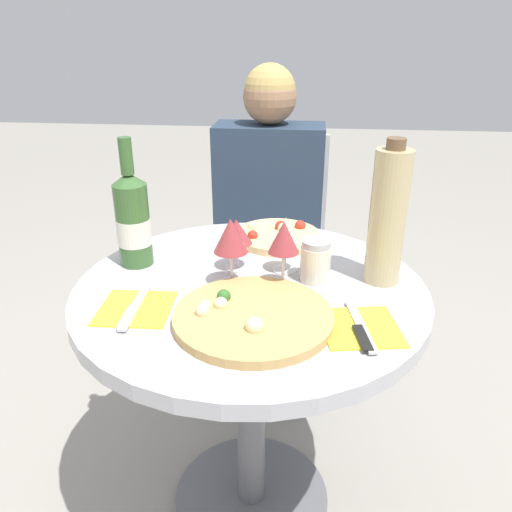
{
  "coord_description": "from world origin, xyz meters",
  "views": [
    {
      "loc": [
        0.12,
        -1.02,
        1.25
      ],
      "look_at": [
        0.02,
        -0.06,
        0.81
      ],
      "focal_mm": 35.0,
      "sensor_mm": 36.0,
      "label": 1
    }
  ],
  "objects_px": {
    "chair_behind_diner": "(269,255)",
    "seated_diner": "(267,248)",
    "pizza_large": "(252,317)",
    "dining_table": "(251,340)",
    "wine_bottle": "(133,220)",
    "tall_carafe": "(388,217)"
  },
  "relations": [
    {
      "from": "chair_behind_diner",
      "to": "seated_diner",
      "type": "xyz_separation_m",
      "value": [
        -0.0,
        -0.14,
        0.09
      ]
    },
    {
      "from": "chair_behind_diner",
      "to": "wine_bottle",
      "type": "height_order",
      "value": "wine_bottle"
    },
    {
      "from": "chair_behind_diner",
      "to": "wine_bottle",
      "type": "relative_size",
      "value": 2.76
    },
    {
      "from": "dining_table",
      "to": "wine_bottle",
      "type": "bearing_deg",
      "value": 163.77
    },
    {
      "from": "seated_diner",
      "to": "tall_carafe",
      "type": "height_order",
      "value": "seated_diner"
    },
    {
      "from": "wine_bottle",
      "to": "tall_carafe",
      "type": "bearing_deg",
      "value": -2.84
    },
    {
      "from": "dining_table",
      "to": "tall_carafe",
      "type": "bearing_deg",
      "value": 10.65
    },
    {
      "from": "tall_carafe",
      "to": "dining_table",
      "type": "bearing_deg",
      "value": -169.35
    },
    {
      "from": "tall_carafe",
      "to": "seated_diner",
      "type": "bearing_deg",
      "value": 117.94
    },
    {
      "from": "dining_table",
      "to": "pizza_large",
      "type": "relative_size",
      "value": 2.5
    },
    {
      "from": "chair_behind_diner",
      "to": "wine_bottle",
      "type": "bearing_deg",
      "value": 68.67
    },
    {
      "from": "chair_behind_diner",
      "to": "seated_diner",
      "type": "relative_size",
      "value": 0.76
    },
    {
      "from": "dining_table",
      "to": "seated_diner",
      "type": "bearing_deg",
      "value": 91.56
    },
    {
      "from": "chair_behind_diner",
      "to": "tall_carafe",
      "type": "height_order",
      "value": "tall_carafe"
    },
    {
      "from": "dining_table",
      "to": "chair_behind_diner",
      "type": "bearing_deg",
      "value": 91.28
    },
    {
      "from": "chair_behind_diner",
      "to": "pizza_large",
      "type": "height_order",
      "value": "chair_behind_diner"
    },
    {
      "from": "chair_behind_diner",
      "to": "seated_diner",
      "type": "bearing_deg",
      "value": 90.0
    },
    {
      "from": "wine_bottle",
      "to": "pizza_large",
      "type": "bearing_deg",
      "value": -37.39
    },
    {
      "from": "dining_table",
      "to": "chair_behind_diner",
      "type": "height_order",
      "value": "chair_behind_diner"
    },
    {
      "from": "tall_carafe",
      "to": "chair_behind_diner",
      "type": "bearing_deg",
      "value": 113.25
    },
    {
      "from": "chair_behind_diner",
      "to": "tall_carafe",
      "type": "relative_size",
      "value": 2.63
    },
    {
      "from": "pizza_large",
      "to": "chair_behind_diner",
      "type": "bearing_deg",
      "value": 92.34
    }
  ]
}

